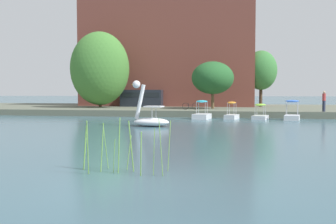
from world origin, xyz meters
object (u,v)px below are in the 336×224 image
tree_broadleaf_left (261,70)px  tree_willow_overhanging (100,68)px  swan_boat (149,117)px  person_on_path (324,101)px  pedal_boat_blue (292,114)px  pedal_boat_lime (260,115)px  tree_broadleaf_right (213,78)px  parked_van (142,97)px  pedal_boat_orange (232,114)px  pedal_boat_cyan (202,114)px  bicycle_parked (190,106)px

tree_broadleaf_left → tree_willow_overhanging: tree_willow_overhanging is taller
swan_boat → person_on_path: 16.84m
pedal_boat_blue → person_on_path: (3.03, 2.63, 1.04)m
pedal_boat_lime → tree_willow_overhanging: bearing=155.6°
person_on_path → tree_willow_overhanging: bearing=166.5°
tree_broadleaf_left → tree_broadleaf_right: bearing=-130.0°
tree_willow_overhanging → parked_van: tree_willow_overhanging is taller
pedal_boat_orange → pedal_boat_cyan: 2.54m
tree_broadleaf_right → person_on_path: (9.94, -4.45, -2.23)m
pedal_boat_blue → tree_broadleaf_right: (-6.91, 7.08, 3.27)m
pedal_boat_lime → bicycle_parked: (-6.41, 4.13, 0.53)m
swan_boat → tree_broadleaf_left: bearing=68.0°
parked_van → tree_broadleaf_left: bearing=6.7°
pedal_boat_orange → pedal_boat_cyan: pedal_boat_cyan is taller
pedal_boat_blue → tree_broadleaf_right: bearing=134.3°
swan_boat → person_on_path: size_ratio=1.72×
swan_boat → pedal_boat_lime: size_ratio=1.51×
tree_broadleaf_right → bicycle_parked: (-2.02, -2.59, -2.84)m
bicycle_parked → pedal_boat_cyan: bearing=-71.0°
parked_van → person_on_path: bearing=-25.9°
pedal_boat_blue → parked_van: (-15.57, 11.68, 1.17)m
swan_boat → pedal_boat_blue: swan_boat is taller
pedal_boat_orange → person_on_path: person_on_path is taller
person_on_path → parked_van: parked_van is taller
pedal_boat_cyan → tree_broadleaf_right: (0.49, 7.01, 3.37)m
pedal_boat_orange → tree_broadleaf_left: tree_broadleaf_left is taller
person_on_path → tree_broadleaf_right: bearing=155.9°
swan_boat → pedal_boat_orange: swan_boat is taller
pedal_boat_lime → pedal_boat_cyan: (-4.89, -0.29, -0.00)m
pedal_boat_blue → tree_broadleaf_right: tree_broadleaf_right is taller
swan_boat → pedal_boat_lime: (7.70, 8.10, -0.23)m
pedal_boat_blue → tree_broadleaf_right: 10.42m
pedal_boat_cyan → tree_broadleaf_left: tree_broadleaf_left is taller
pedal_boat_blue → tree_willow_overhanging: tree_willow_overhanging is taller
pedal_boat_cyan → person_on_path: 10.80m
swan_boat → parked_van: swan_boat is taller
pedal_boat_blue → person_on_path: person_on_path is taller
pedal_boat_orange → tree_broadleaf_right: tree_broadleaf_right is taller
tree_broadleaf_left → person_on_path: bearing=-66.1°
swan_boat → pedal_boat_blue: 12.81m
pedal_boat_blue → tree_broadleaf_left: bearing=97.2°
swan_boat → pedal_boat_cyan: (2.81, 7.81, -0.23)m
pedal_boat_lime → parked_van: parked_van is taller
pedal_boat_lime → bicycle_parked: pedal_boat_lime is taller
tree_broadleaf_right → bicycle_parked: bearing=-127.9°
swan_boat → pedal_boat_blue: size_ratio=1.43×
pedal_boat_orange → tree_broadleaf_right: (-2.02, 6.64, 3.37)m
pedal_boat_orange → person_on_path: bearing=15.5°
pedal_boat_blue → parked_van: bearing=143.1°
swan_boat → bicycle_parked: swan_boat is taller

